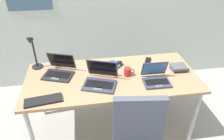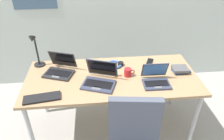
# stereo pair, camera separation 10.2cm
# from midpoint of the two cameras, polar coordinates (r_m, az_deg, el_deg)

# --- Properties ---
(ground_plane) EXTENTS (12.00, 12.00, 0.00)m
(ground_plane) POSITION_cam_midpoint_polar(r_m,az_deg,el_deg) (2.74, -1.10, -14.62)
(ground_plane) COLOR gray
(desk) EXTENTS (1.80, 0.80, 0.74)m
(desk) POSITION_cam_midpoint_polar(r_m,az_deg,el_deg) (2.28, -1.28, -2.91)
(desk) COLOR #9E7A56
(desk) RESTS_ON ground_plane
(desk_lamp) EXTENTS (0.12, 0.18, 0.40)m
(desk_lamp) POSITION_cam_midpoint_polar(r_m,az_deg,el_deg) (2.44, -21.30, 4.21)
(desk_lamp) COLOR black
(desk_lamp) RESTS_ON desk
(laptop_back_right) EXTENTS (0.39, 0.37, 0.23)m
(laptop_back_right) POSITION_cam_midpoint_polar(r_m,az_deg,el_deg) (2.12, -4.53, -2.66)
(laptop_back_right) COLOR #33384C
(laptop_back_right) RESTS_ON desk
(laptop_front_left) EXTENTS (0.27, 0.25, 0.19)m
(laptop_front_left) POSITION_cam_midpoint_polar(r_m,az_deg,el_deg) (2.18, 10.38, -2.21)
(laptop_front_left) COLOR #33384C
(laptop_front_left) RESTS_ON desk
(laptop_far_corner) EXTENTS (0.37, 0.35, 0.21)m
(laptop_far_corner) POSITION_cam_midpoint_polar(r_m,az_deg,el_deg) (2.34, -15.17, -0.23)
(laptop_far_corner) COLOR #232326
(laptop_far_corner) RESTS_ON desk
(external_keyboard) EXTENTS (0.34, 0.16, 0.02)m
(external_keyboard) POSITION_cam_midpoint_polar(r_m,az_deg,el_deg) (2.04, -19.25, -7.69)
(external_keyboard) COLOR black
(external_keyboard) RESTS_ON desk
(computer_mouse) EXTENTS (0.06, 0.10, 0.03)m
(computer_mouse) POSITION_cam_midpoint_polar(r_m,az_deg,el_deg) (2.36, 9.01, 0.19)
(computer_mouse) COLOR black
(computer_mouse) RESTS_ON desk
(cell_phone) EXTENTS (0.11, 0.15, 0.01)m
(cell_phone) POSITION_cam_midpoint_polar(r_m,az_deg,el_deg) (2.55, 8.48, 2.53)
(cell_phone) COLOR black
(cell_phone) RESTS_ON desk
(headphones) EXTENTS (0.21, 0.18, 0.04)m
(headphones) POSITION_cam_midpoint_polar(r_m,az_deg,el_deg) (2.42, -0.91, 1.49)
(headphones) COLOR #335999
(headphones) RESTS_ON desk
(pill_bottle) EXTENTS (0.04, 0.04, 0.08)m
(pill_bottle) POSITION_cam_midpoint_polar(r_m,az_deg,el_deg) (2.23, -0.31, -0.76)
(pill_bottle) COLOR gold
(pill_bottle) RESTS_ON desk
(book_stack) EXTENTS (0.20, 0.15, 0.06)m
(book_stack) POSITION_cam_midpoint_polar(r_m,az_deg,el_deg) (2.44, 16.30, 0.63)
(book_stack) COLOR navy
(book_stack) RESTS_ON desk
(coffee_mug) EXTENTS (0.11, 0.08, 0.09)m
(coffee_mug) POSITION_cam_midpoint_polar(r_m,az_deg,el_deg) (2.24, 2.94, -0.51)
(coffee_mug) COLOR #B21E23
(coffee_mug) RESTS_ON desk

